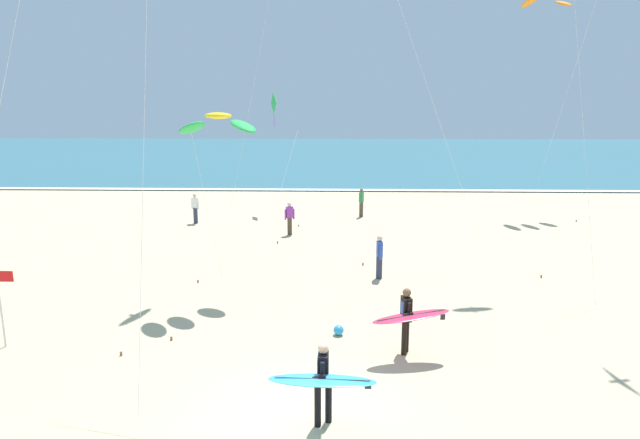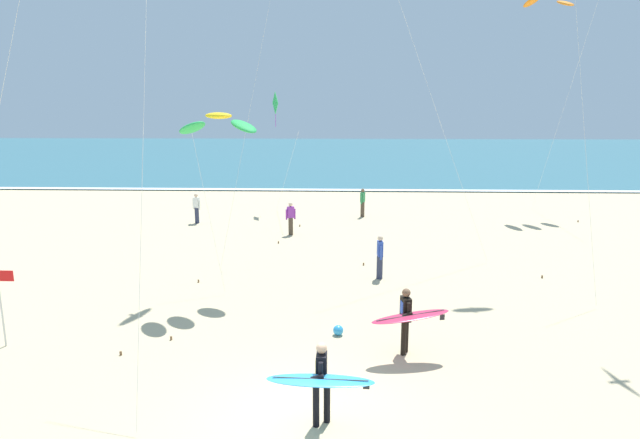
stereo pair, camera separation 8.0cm
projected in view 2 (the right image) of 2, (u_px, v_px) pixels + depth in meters
ground_plane at (300, 420)px, 10.70m from camera, size 160.00×160.00×0.00m
ocean_water at (334, 154)px, 68.16m from camera, size 160.00×60.00×0.08m
shoreline_foam at (329, 190)px, 39.12m from camera, size 160.00×0.85×0.01m
surfer_lead at (408, 317)px, 13.22m from camera, size 2.00×1.07×1.71m
surfer_trailing at (321, 379)px, 10.21m from camera, size 2.04×0.92×1.71m
kite_arc_cobalt_near at (549, 0)px, 29.81m from camera, size 3.03×4.69×12.18m
kite_arc_golden_far at (219, 124)px, 16.59m from camera, size 2.57×2.55×5.89m
kite_diamond_emerald_high at (276, 107)px, 30.67m from camera, size 1.93×4.99×6.83m
bystander_white_top at (197, 208)px, 28.31m from camera, size 0.45×0.31×1.59m
bystander_green_top at (363, 202)px, 29.92m from camera, size 0.29×0.47×1.59m
bystander_purple_top at (291, 218)px, 25.76m from camera, size 0.46×0.30×1.59m
bystander_blue_top at (380, 257)px, 19.26m from camera, size 0.22×0.50×1.59m
lifeguard_flag at (2, 300)px, 13.74m from camera, size 0.45×0.05×2.10m
beach_ball at (338, 330)px, 14.62m from camera, size 0.28×0.28×0.28m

